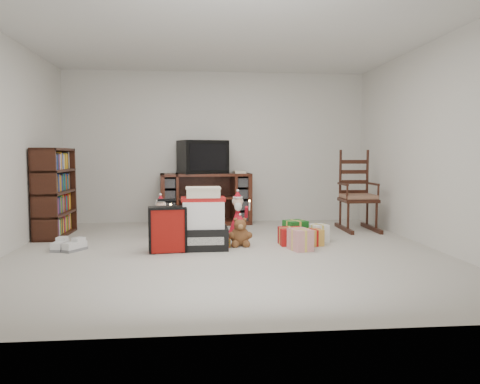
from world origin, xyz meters
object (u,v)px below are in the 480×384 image
at_px(mrs_claus_figurine, 161,221).
at_px(gift_cluster, 302,235).
at_px(rocking_chair, 357,201).
at_px(crt_television, 203,157).
at_px(sneaker_pair, 67,246).
at_px(tv_stand, 206,199).
at_px(teddy_bear, 240,234).
at_px(red_suitcase, 167,229).
at_px(bookshelf, 55,194).
at_px(gift_pile, 203,223).
at_px(santa_figurine, 238,218).

relative_size(mrs_claus_figurine, gift_cluster, 0.71).
relative_size(rocking_chair, crt_television, 1.47).
bearing_deg(crt_television, gift_cluster, -76.19).
bearing_deg(sneaker_pair, gift_cluster, 19.26).
relative_size(sneaker_pair, gift_cluster, 0.49).
height_order(tv_stand, teddy_bear, tv_stand).
height_order(red_suitcase, gift_cluster, red_suitcase).
height_order(rocking_chair, teddy_bear, rocking_chair).
bearing_deg(crt_television, bookshelf, -174.91).
bearing_deg(bookshelf, gift_pile, -28.41).
height_order(sneaker_pair, gift_cluster, gift_cluster).
bearing_deg(bookshelf, red_suitcase, -37.70).
bearing_deg(gift_pile, teddy_bear, 16.06).
distance_m(red_suitcase, mrs_claus_figurine, 1.00).
bearing_deg(mrs_claus_figurine, teddy_bear, -34.43).
height_order(teddy_bear, santa_figurine, santa_figurine).
bearing_deg(bookshelf, rocking_chair, 1.68).
bearing_deg(crt_television, gift_pile, -109.97).
bearing_deg(gift_pile, bookshelf, 150.68).
relative_size(teddy_bear, santa_figurine, 0.55).
xyz_separation_m(bookshelf, gift_cluster, (3.28, -0.94, -0.46)).
xyz_separation_m(bookshelf, sneaker_pair, (0.43, -1.05, -0.54)).
bearing_deg(gift_pile, santa_figurine, 59.95).
bearing_deg(tv_stand, santa_figurine, -74.36).
bearing_deg(gift_pile, mrs_claus_figurine, 123.09).
bearing_deg(gift_cluster, mrs_claus_figurine, 159.54).
relative_size(santa_figurine, sneaker_pair, 1.55).
bearing_deg(santa_figurine, tv_stand, 110.86).
xyz_separation_m(gift_pile, crt_television, (0.03, 2.04, 0.77)).
distance_m(mrs_claus_figurine, sneaker_pair, 1.32).
xyz_separation_m(rocking_chair, gift_pile, (-2.33, -1.23, -0.11)).
relative_size(rocking_chair, teddy_bear, 3.60).
bearing_deg(crt_television, red_suitcase, -120.71).
distance_m(bookshelf, mrs_claus_figurine, 1.54).
xyz_separation_m(red_suitcase, santa_figurine, (0.91, 1.04, -0.03)).
height_order(gift_pile, gift_cluster, gift_pile).
bearing_deg(santa_figurine, bookshelf, 175.21).
relative_size(gift_pile, crt_television, 0.85).
relative_size(tv_stand, gift_cluster, 1.80).
relative_size(bookshelf, red_suitcase, 1.96).
bearing_deg(santa_figurine, teddy_bear, -93.06).
xyz_separation_m(tv_stand, gift_pile, (-0.07, -2.00, -0.10)).
height_order(red_suitcase, sneaker_pair, red_suitcase).
height_order(mrs_claus_figurine, sneaker_pair, mrs_claus_figurine).
relative_size(teddy_bear, sneaker_pair, 0.85).
height_order(mrs_claus_figurine, gift_cluster, mrs_claus_figurine).
bearing_deg(sneaker_pair, santa_figurine, 38.74).
bearing_deg(mrs_claus_figurine, sneaker_pair, -142.72).
xyz_separation_m(tv_stand, red_suitcase, (-0.49, -2.15, -0.15)).
distance_m(gift_pile, crt_television, 2.18).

